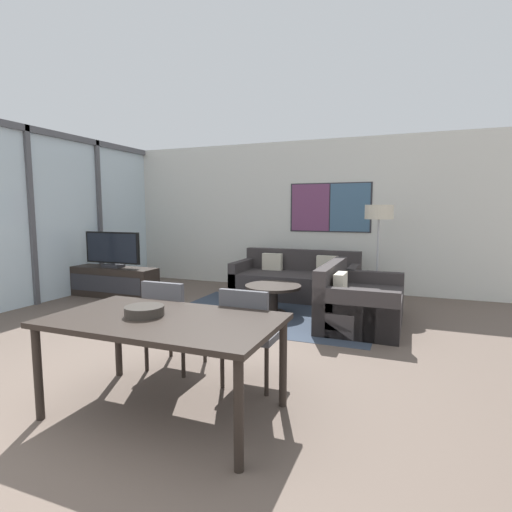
% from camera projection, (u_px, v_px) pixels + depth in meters
% --- Properties ---
extents(ground_plane, '(24.00, 24.00, 0.00)m').
position_uv_depth(ground_plane, '(20.00, 453.00, 2.48)').
color(ground_plane, brown).
extents(wall_back, '(7.77, 0.09, 2.80)m').
position_uv_depth(wall_back, '(292.00, 215.00, 7.70)').
color(wall_back, silver).
rests_on(wall_back, ground_plane).
extents(window_wall_left, '(0.07, 5.83, 2.80)m').
position_uv_depth(window_wall_left, '(30.00, 208.00, 6.23)').
color(window_wall_left, silver).
rests_on(window_wall_left, ground_plane).
extents(area_rug, '(2.97, 2.17, 0.01)m').
position_uv_depth(area_rug, '(273.00, 313.00, 5.84)').
color(area_rug, '#333D4C').
rests_on(area_rug, ground_plane).
extents(tv_console, '(1.61, 0.46, 0.52)m').
position_uv_depth(tv_console, '(114.00, 282.00, 6.95)').
color(tv_console, black).
rests_on(tv_console, ground_plane).
extents(television, '(1.12, 0.20, 0.61)m').
position_uv_depth(television, '(112.00, 250.00, 6.89)').
color(television, '#2D2D33').
rests_on(television, tv_console).
extents(sofa_main, '(2.11, 0.99, 0.79)m').
position_uv_depth(sofa_main, '(297.00, 281.00, 6.96)').
color(sofa_main, '#383333').
rests_on(sofa_main, ground_plane).
extents(sofa_side, '(0.99, 1.59, 0.79)m').
position_uv_depth(sofa_side, '(356.00, 304.00, 5.32)').
color(sofa_side, '#383333').
rests_on(sofa_side, ground_plane).
extents(coffee_table, '(0.82, 0.82, 0.42)m').
position_uv_depth(coffee_table, '(273.00, 292.00, 5.80)').
color(coffee_table, black).
rests_on(coffee_table, ground_plane).
extents(dining_table, '(1.69, 0.95, 0.73)m').
position_uv_depth(dining_table, '(163.00, 327.00, 2.91)').
color(dining_table, black).
rests_on(dining_table, ground_plane).
extents(dining_chair_left, '(0.46, 0.46, 0.86)m').
position_uv_depth(dining_chair_left, '(171.00, 318.00, 3.74)').
color(dining_chair_left, '#4C4C51').
rests_on(dining_chair_left, ground_plane).
extents(dining_chair_centre, '(0.46, 0.46, 0.86)m').
position_uv_depth(dining_chair_centre, '(250.00, 329.00, 3.39)').
color(dining_chair_centre, '#4C4C51').
rests_on(dining_chair_centre, ground_plane).
extents(fruit_bowl, '(0.29, 0.29, 0.07)m').
position_uv_depth(fruit_bowl, '(144.00, 310.00, 2.95)').
color(fruit_bowl, '#332D28').
rests_on(fruit_bowl, dining_table).
extents(floor_lamp, '(0.43, 0.43, 1.58)m').
position_uv_depth(floor_lamp, '(379.00, 217.00, 6.18)').
color(floor_lamp, '#2D2D33').
rests_on(floor_lamp, ground_plane).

